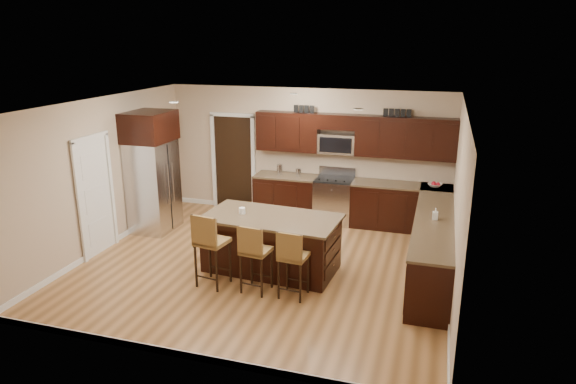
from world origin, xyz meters
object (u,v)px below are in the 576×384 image
(range, at_px, (334,200))
(refrigerator, at_px, (152,171))
(stool_mid, at_px, (254,251))
(island, at_px, (271,245))
(stool_right, at_px, (292,257))
(stool_left, at_px, (209,242))

(range, height_order, refrigerator, refrigerator)
(range, distance_m, stool_mid, 3.42)
(island, distance_m, stool_right, 1.06)
(range, distance_m, stool_left, 3.60)
(stool_mid, height_order, stool_right, stool_mid)
(range, bearing_deg, refrigerator, -156.26)
(refrigerator, bearing_deg, island, -21.28)
(stool_left, xyz_separation_m, stool_right, (1.30, 0.01, -0.08))
(range, xyz_separation_m, stool_mid, (-0.49, -3.38, 0.20))
(island, distance_m, refrigerator, 3.10)
(range, height_order, stool_left, stool_left)
(stool_right, bearing_deg, refrigerator, 155.11)
(island, bearing_deg, stool_mid, -84.82)
(range, distance_m, island, 2.59)
(stool_left, relative_size, stool_mid, 1.09)
(range, height_order, stool_mid, range)
(stool_left, distance_m, refrigerator, 2.90)
(island, relative_size, stool_mid, 2.10)
(stool_mid, bearing_deg, stool_right, 6.79)
(island, bearing_deg, refrigerator, 162.86)
(stool_left, xyz_separation_m, stool_mid, (0.71, 0.01, -0.06))
(island, height_order, stool_mid, stool_mid)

